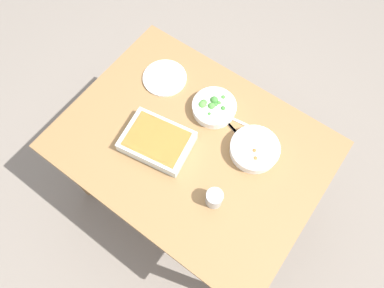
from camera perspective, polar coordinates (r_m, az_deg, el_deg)
name	(u,v)px	position (r m, az deg, el deg)	size (l,w,h in m)	color
ground_plane	(192,191)	(2.29, 0.00, -7.74)	(6.00, 6.00, 0.00)	slate
dining_table	(192,152)	(1.68, 0.00, -1.28)	(1.20, 0.90, 0.74)	olive
stew_bowl	(255,149)	(1.58, 10.21, -0.83)	(0.22, 0.22, 0.06)	white
broccoli_bowl	(214,107)	(1.66, 3.60, 6.06)	(0.21, 0.21, 0.07)	white
baking_dish	(157,141)	(1.58, -5.75, 0.46)	(0.33, 0.27, 0.06)	silver
drink_cup	(214,198)	(1.47, 3.67, -8.90)	(0.07, 0.07, 0.08)	#B2BCC6
side_plate	(165,78)	(1.78, -4.49, 10.74)	(0.22, 0.22, 0.01)	silver
spoon_by_stew	(239,135)	(1.63, 7.67, 1.45)	(0.17, 0.07, 0.01)	silver
spoon_by_broccoli	(236,120)	(1.66, 7.21, 3.90)	(0.18, 0.04, 0.01)	silver
fork_on_table	(228,123)	(1.65, 5.90, 3.40)	(0.17, 0.07, 0.01)	silver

